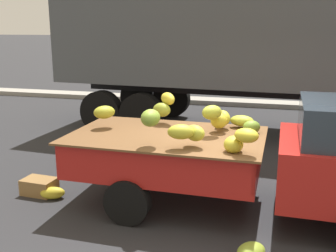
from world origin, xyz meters
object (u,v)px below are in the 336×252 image
object	(u,v)px
semi_trailer	(300,31)
produce_crate	(39,186)
fallen_banana_bunch_by_wheel	(251,251)
fallen_banana_bunch_near_tailgate	(53,193)
pickup_truck	(307,159)

from	to	relation	value
semi_trailer	produce_crate	xyz separation A→B (m)	(-4.07, -4.77, -2.41)
semi_trailer	fallen_banana_bunch_by_wheel	bearing A→B (deg)	-92.81
fallen_banana_bunch_near_tailgate	fallen_banana_bunch_by_wheel	size ratio (longest dim) A/B	1.03
fallen_banana_bunch_by_wheel	semi_trailer	bearing A→B (deg)	83.78
semi_trailer	produce_crate	size ratio (longest dim) A/B	23.32
fallen_banana_bunch_near_tailgate	produce_crate	distance (m)	0.33
pickup_truck	semi_trailer	size ratio (longest dim) A/B	0.42
semi_trailer	fallen_banana_bunch_by_wheel	xyz separation A→B (m)	(-0.63, -5.81, -2.44)
fallen_banana_bunch_near_tailgate	fallen_banana_bunch_by_wheel	xyz separation A→B (m)	(3.13, -0.93, 0.00)
pickup_truck	produce_crate	size ratio (longest dim) A/B	9.74
semi_trailer	fallen_banana_bunch_by_wheel	size ratio (longest dim) A/B	32.89
fallen_banana_bunch_near_tailgate	fallen_banana_bunch_by_wheel	distance (m)	3.26
produce_crate	fallen_banana_bunch_by_wheel	bearing A→B (deg)	-16.88
pickup_truck	fallen_banana_bunch_near_tailgate	bearing A→B (deg)	-174.27
fallen_banana_bunch_by_wheel	fallen_banana_bunch_near_tailgate	bearing A→B (deg)	163.54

